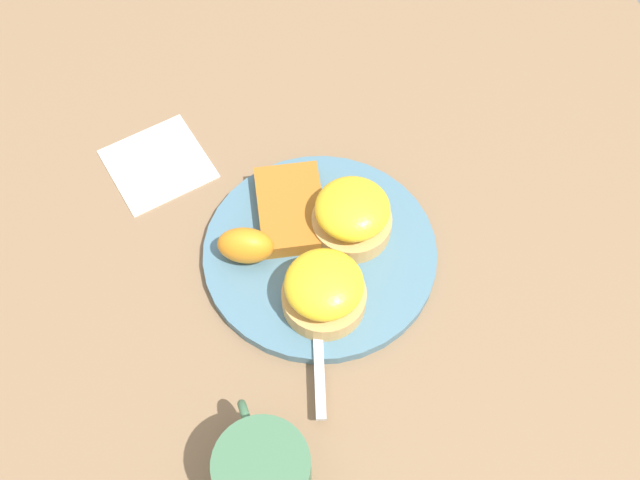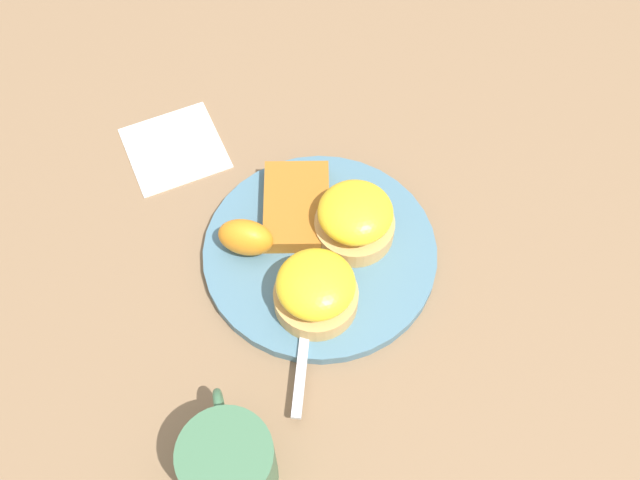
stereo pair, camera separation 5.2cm
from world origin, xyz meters
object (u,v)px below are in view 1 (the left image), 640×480
(sandwich_benedict_left, at_px, (324,290))
(orange_wedge, at_px, (246,246))
(hashbrown_patty, at_px, (291,209))
(fork, at_px, (316,290))
(cup, at_px, (263,475))
(sandwich_benedict_right, at_px, (352,215))

(sandwich_benedict_left, height_order, orange_wedge, sandwich_benedict_left)
(hashbrown_patty, bearing_deg, fork, 176.47)
(sandwich_benedict_left, bearing_deg, cup, 143.94)
(hashbrown_patty, distance_m, cup, 0.29)
(orange_wedge, xyz_separation_m, cup, (-0.24, 0.05, 0.01))
(sandwich_benedict_right, relative_size, fork, 0.37)
(sandwich_benedict_left, bearing_deg, fork, 11.44)
(sandwich_benedict_right, distance_m, cup, 0.29)
(fork, bearing_deg, orange_wedge, 40.47)
(cup, bearing_deg, fork, -32.72)
(orange_wedge, bearing_deg, cup, 167.30)
(hashbrown_patty, height_order, orange_wedge, orange_wedge)
(sandwich_benedict_right, bearing_deg, cup, 143.24)
(sandwich_benedict_left, height_order, cup, cup)
(sandwich_benedict_right, distance_m, orange_wedge, 0.12)
(sandwich_benedict_left, bearing_deg, orange_wedge, 36.05)
(fork, xyz_separation_m, cup, (-0.17, 0.11, 0.03))
(orange_wedge, bearing_deg, fork, -139.53)
(sandwich_benedict_left, distance_m, fork, 0.03)
(sandwich_benedict_left, distance_m, orange_wedge, 0.10)
(hashbrown_patty, bearing_deg, sandwich_benedict_right, -127.13)
(cup, bearing_deg, hashbrown_patty, -23.04)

